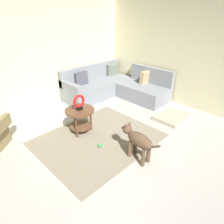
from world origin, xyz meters
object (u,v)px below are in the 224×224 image
(side_table, at_px, (80,115))
(torus_sculpture, at_px, (79,102))
(dog, at_px, (138,140))
(dog_bed_mat, at_px, (172,117))
(sectional_couch, at_px, (115,87))
(dog_toy_ball, at_px, (100,146))

(side_table, xyz_separation_m, torus_sculpture, (-0.00, -0.00, 0.29))
(side_table, relative_size, dog, 0.71)
(dog_bed_mat, height_order, dog, dog)
(sectional_couch, xyz_separation_m, side_table, (-1.92, -0.86, 0.12))
(sectional_couch, xyz_separation_m, dog, (-1.73, -2.22, 0.09))
(side_table, height_order, dog_bed_mat, side_table)
(side_table, bearing_deg, dog_bed_mat, -29.44)
(dog_toy_ball, bearing_deg, dog_bed_mat, -11.33)
(dog_bed_mat, xyz_separation_m, dog_toy_ball, (-1.99, 0.40, -0.01))
(sectional_couch, distance_m, side_table, 2.11)
(sectional_couch, distance_m, dog_bed_mat, 1.95)
(dog_bed_mat, bearing_deg, sectional_couch, 89.64)
(torus_sculpture, bearing_deg, dog_toy_ball, -96.71)
(side_table, relative_size, torus_sculpture, 1.84)
(dog, bearing_deg, dog_bed_mat, 13.32)
(sectional_couch, bearing_deg, dog, -127.95)
(side_table, height_order, dog_toy_ball, side_table)
(side_table, bearing_deg, sectional_couch, 24.13)
(dog, relative_size, dog_toy_ball, 11.03)
(sectional_couch, bearing_deg, dog_bed_mat, -90.36)
(dog_bed_mat, distance_m, dog, 1.78)
(sectional_couch, distance_m, dog, 2.82)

